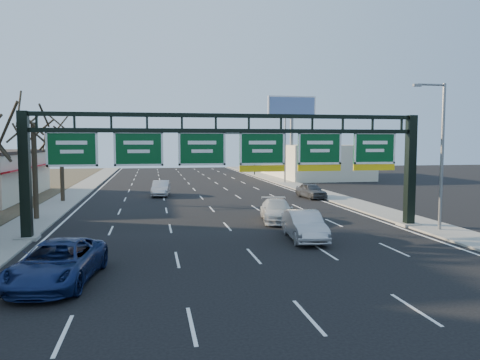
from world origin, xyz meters
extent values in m
plane|color=black|center=(0.00, 0.00, 0.00)|extent=(160.00, 160.00, 0.00)
cube|color=gray|center=(-12.80, 20.00, 0.06)|extent=(3.00, 120.00, 0.12)
cube|color=gray|center=(12.80, 20.00, 0.06)|extent=(3.00, 120.00, 0.12)
cube|color=white|center=(0.00, 20.00, 0.01)|extent=(21.60, 120.00, 0.01)
cube|color=black|center=(-11.70, 8.00, 3.60)|extent=(0.55, 0.55, 7.20)
cube|color=gray|center=(-11.70, 8.00, 0.10)|extent=(1.20, 1.20, 0.20)
cube|color=black|center=(11.70, 8.00, 3.60)|extent=(0.55, 0.55, 7.20)
cube|color=gray|center=(11.70, 8.00, 0.10)|extent=(1.20, 1.20, 0.20)
cube|color=black|center=(0.00, 8.00, 7.05)|extent=(23.40, 0.25, 0.25)
cube|color=black|center=(0.00, 8.00, 6.15)|extent=(23.40, 0.25, 0.25)
cube|color=#04441C|center=(-9.17, 8.00, 5.10)|extent=(2.80, 0.10, 2.00)
cube|color=#04441C|center=(-5.50, 8.00, 5.10)|extent=(2.80, 0.10, 2.00)
cube|color=#04441C|center=(-1.83, 8.00, 5.10)|extent=(2.80, 0.10, 2.00)
cube|color=#04441C|center=(1.83, 8.00, 5.10)|extent=(2.80, 0.10, 2.00)
cube|color=yellow|center=(1.83, 8.00, 3.88)|extent=(2.80, 0.10, 0.40)
cube|color=#04441C|center=(5.50, 8.00, 5.10)|extent=(2.80, 0.10, 2.00)
cube|color=yellow|center=(5.50, 8.00, 3.88)|extent=(2.80, 0.10, 0.40)
cube|color=#04441C|center=(9.17, 8.00, 5.10)|extent=(2.80, 0.10, 2.00)
cube|color=yellow|center=(9.17, 8.00, 3.88)|extent=(2.80, 0.10, 0.40)
cube|color=#AD1118|center=(-16.40, 29.00, 3.00)|extent=(1.20, 18.00, 0.40)
cube|color=beige|center=(20.00, 50.00, 2.50)|extent=(12.00, 20.00, 5.00)
cylinder|color=black|center=(-12.80, 15.00, 3.54)|extent=(0.36, 0.36, 6.84)
cylinder|color=black|center=(-12.80, 25.00, 3.35)|extent=(0.36, 0.36, 6.46)
cylinder|color=slate|center=(12.60, 6.00, 4.62)|extent=(0.20, 0.20, 9.00)
cylinder|color=slate|center=(11.70, 6.00, 9.02)|extent=(1.80, 0.12, 0.12)
cube|color=slate|center=(10.80, 6.00, 8.97)|extent=(0.50, 0.22, 0.15)
cylinder|color=slate|center=(12.60, 40.00, 4.62)|extent=(0.20, 0.20, 9.00)
cylinder|color=slate|center=(11.70, 40.00, 9.02)|extent=(1.80, 0.12, 0.12)
cube|color=slate|center=(10.80, 40.00, 8.97)|extent=(0.50, 0.22, 0.15)
cylinder|color=slate|center=(15.00, 45.00, 4.50)|extent=(0.50, 0.50, 9.00)
cube|color=slate|center=(15.00, 45.00, 9.00)|extent=(3.00, 0.30, 0.20)
cube|color=white|center=(15.00, 45.00, 10.50)|extent=(7.00, 0.30, 3.00)
cube|color=#5670AC|center=(15.00, 44.80, 10.50)|extent=(6.60, 0.05, 2.60)
cylinder|color=black|center=(11.80, 55.00, 3.50)|extent=(0.18, 0.18, 7.00)
cylinder|color=black|center=(8.00, 55.00, 6.80)|extent=(7.60, 0.14, 0.14)
imported|color=black|center=(6.00, 55.00, 6.00)|extent=(0.20, 0.20, 1.00)
imported|color=black|center=(2.00, 55.00, 6.00)|extent=(0.54, 0.54, 1.62)
imported|color=navy|center=(-8.43, -0.80, 0.82)|extent=(3.51, 6.20, 1.63)
imported|color=#A2A2A7|center=(3.59, 5.13, 0.81)|extent=(2.14, 5.05, 1.62)
imported|color=silver|center=(3.71, 11.35, 0.75)|extent=(2.86, 5.41, 1.50)
imported|color=#3F4144|center=(10.50, 23.64, 0.74)|extent=(2.23, 4.49, 1.47)
imported|color=#AFAEB3|center=(-3.87, 28.34, 0.76)|extent=(2.09, 4.78, 1.53)
camera|label=1|loc=(-4.78, -19.65, 5.50)|focal=35.00mm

